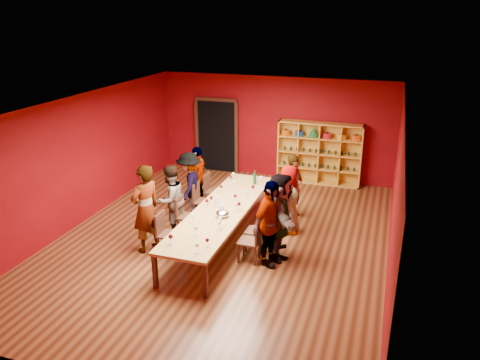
{
  "coord_description": "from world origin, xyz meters",
  "views": [
    {
      "loc": [
        3.28,
        -8.68,
        4.81
      ],
      "look_at": [
        0.15,
        0.79,
        1.15
      ],
      "focal_mm": 35.0,
      "sensor_mm": 36.0,
      "label": 1
    }
  ],
  "objects_px": {
    "chair_person_left_4": "(211,189)",
    "person_right_3": "(289,199)",
    "chair_person_left_2": "(184,214)",
    "chair_person_right_2": "(260,229)",
    "person_right_1": "(270,224)",
    "person_right_2": "(280,214)",
    "chair_person_left_1": "(165,231)",
    "person_right_4": "(294,186)",
    "person_left_2": "(170,200)",
    "person_left_4": "(198,176)",
    "chair_person_left_3": "(200,199)",
    "chair_person_right_3": "(273,209)",
    "chair_person_right_1": "(253,239)",
    "tasting_table": "(222,211)",
    "spittoon_bowl": "(222,214)",
    "person_left_1": "(146,209)",
    "chair_person_right_4": "(281,196)",
    "shelving_unit": "(320,150)",
    "person_left_3": "(189,185)",
    "wine_bottle": "(255,179)"
  },
  "relations": [
    {
      "from": "chair_person_left_4",
      "to": "person_right_3",
      "type": "xyz_separation_m",
      "value": [
        2.2,
        -0.76,
        0.3
      ]
    },
    {
      "from": "person_right_2",
      "to": "person_right_4",
      "type": "relative_size",
      "value": 1.11
    },
    {
      "from": "chair_person_right_4",
      "to": "chair_person_left_2",
      "type": "bearing_deg",
      "value": -137.16
    },
    {
      "from": "chair_person_left_4",
      "to": "person_left_4",
      "type": "relative_size",
      "value": 0.56
    },
    {
      "from": "chair_person_left_1",
      "to": "person_right_4",
      "type": "relative_size",
      "value": 0.56
    },
    {
      "from": "person_left_4",
      "to": "chair_person_right_3",
      "type": "distance_m",
      "value": 2.31
    },
    {
      "from": "person_right_1",
      "to": "person_right_4",
      "type": "height_order",
      "value": "person_right_1"
    },
    {
      "from": "person_left_1",
      "to": "chair_person_right_2",
      "type": "xyz_separation_m",
      "value": [
        2.24,
        0.72,
        -0.45
      ]
    },
    {
      "from": "tasting_table",
      "to": "chair_person_left_3",
      "type": "distance_m",
      "value": 1.32
    },
    {
      "from": "person_left_4",
      "to": "chair_person_left_4",
      "type": "bearing_deg",
      "value": 87.06
    },
    {
      "from": "chair_person_right_2",
      "to": "chair_person_right_1",
      "type": "bearing_deg",
      "value": -90.0
    },
    {
      "from": "chair_person_right_3",
      "to": "chair_person_left_1",
      "type": "bearing_deg",
      "value": -135.55
    },
    {
      "from": "chair_person_left_2",
      "to": "person_right_3",
      "type": "height_order",
      "value": "person_right_3"
    },
    {
      "from": "shelving_unit",
      "to": "chair_person_left_3",
      "type": "distance_m",
      "value": 4.12
    },
    {
      "from": "person_right_2",
      "to": "person_left_1",
      "type": "bearing_deg",
      "value": 87.76
    },
    {
      "from": "chair_person_right_4",
      "to": "person_left_4",
      "type": "bearing_deg",
      "value": -178.15
    },
    {
      "from": "chair_person_left_2",
      "to": "person_left_2",
      "type": "relative_size",
      "value": 0.56
    },
    {
      "from": "chair_person_right_4",
      "to": "person_left_2",
      "type": "bearing_deg",
      "value": -141.85
    },
    {
      "from": "chair_person_right_2",
      "to": "chair_person_left_2",
      "type": "bearing_deg",
      "value": 173.44
    },
    {
      "from": "chair_person_left_3",
      "to": "person_left_4",
      "type": "bearing_deg",
      "value": 116.22
    },
    {
      "from": "person_left_1",
      "to": "chair_person_left_2",
      "type": "height_order",
      "value": "person_left_1"
    },
    {
      "from": "person_left_3",
      "to": "chair_person_right_4",
      "type": "height_order",
      "value": "person_left_3"
    },
    {
      "from": "chair_person_right_1",
      "to": "person_right_2",
      "type": "height_order",
      "value": "person_right_2"
    },
    {
      "from": "chair_person_left_3",
      "to": "chair_person_right_3",
      "type": "height_order",
      "value": "same"
    },
    {
      "from": "person_left_2",
      "to": "chair_person_right_2",
      "type": "relative_size",
      "value": 1.78
    },
    {
      "from": "person_left_3",
      "to": "chair_person_right_1",
      "type": "bearing_deg",
      "value": 42.5
    },
    {
      "from": "person_right_3",
      "to": "chair_person_right_1",
      "type": "bearing_deg",
      "value": 160.79
    },
    {
      "from": "chair_person_left_1",
      "to": "wine_bottle",
      "type": "xyz_separation_m",
      "value": [
        1.15,
        2.6,
        0.39
      ]
    },
    {
      "from": "chair_person_left_2",
      "to": "person_left_2",
      "type": "height_order",
      "value": "person_left_2"
    },
    {
      "from": "chair_person_left_1",
      "to": "person_left_4",
      "type": "relative_size",
      "value": 0.56
    },
    {
      "from": "person_left_2",
      "to": "chair_person_right_4",
      "type": "relative_size",
      "value": 1.78
    },
    {
      "from": "chair_person_left_2",
      "to": "chair_person_left_3",
      "type": "bearing_deg",
      "value": 90.0
    },
    {
      "from": "person_right_1",
      "to": "person_right_2",
      "type": "height_order",
      "value": "person_right_2"
    },
    {
      "from": "chair_person_left_2",
      "to": "chair_person_right_4",
      "type": "bearing_deg",
      "value": 42.84
    },
    {
      "from": "chair_person_left_4",
      "to": "wine_bottle",
      "type": "distance_m",
      "value": 1.21
    },
    {
      "from": "chair_person_left_4",
      "to": "tasting_table",
      "type": "bearing_deg",
      "value": -60.87
    },
    {
      "from": "tasting_table",
      "to": "chair_person_right_4",
      "type": "height_order",
      "value": "chair_person_right_4"
    },
    {
      "from": "person_right_2",
      "to": "person_left_4",
      "type": "bearing_deg",
      "value": 37.38
    },
    {
      "from": "person_right_2",
      "to": "wine_bottle",
      "type": "relative_size",
      "value": 5.1
    },
    {
      "from": "chair_person_left_3",
      "to": "spittoon_bowl",
      "type": "relative_size",
      "value": 3.12
    },
    {
      "from": "chair_person_left_3",
      "to": "person_left_4",
      "type": "distance_m",
      "value": 0.83
    },
    {
      "from": "person_left_2",
      "to": "person_right_2",
      "type": "bearing_deg",
      "value": 106.22
    },
    {
      "from": "person_right_1",
      "to": "chair_person_right_4",
      "type": "bearing_deg",
      "value": 25.75
    },
    {
      "from": "person_left_2",
      "to": "person_right_2",
      "type": "relative_size",
      "value": 0.9
    },
    {
      "from": "chair_person_right_3",
      "to": "spittoon_bowl",
      "type": "height_order",
      "value": "spittoon_bowl"
    },
    {
      "from": "person_left_2",
      "to": "chair_person_right_2",
      "type": "distance_m",
      "value": 2.18
    },
    {
      "from": "shelving_unit",
      "to": "person_left_2",
      "type": "relative_size",
      "value": 1.52
    },
    {
      "from": "chair_person_left_3",
      "to": "person_right_4",
      "type": "bearing_deg",
      "value": 19.85
    },
    {
      "from": "chair_person_left_2",
      "to": "chair_person_right_2",
      "type": "relative_size",
      "value": 1.0
    },
    {
      "from": "person_left_3",
      "to": "chair_person_right_2",
      "type": "xyz_separation_m",
      "value": [
        2.09,
        -1.13,
        -0.32
      ]
    }
  ]
}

